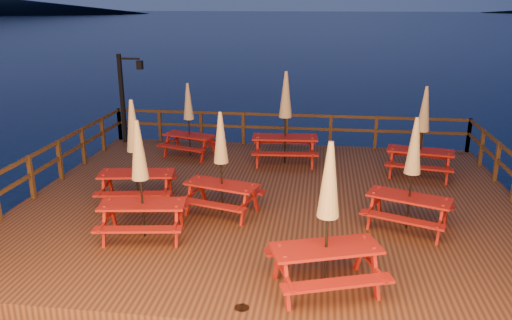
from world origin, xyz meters
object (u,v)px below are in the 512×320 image
Objects in this scene: picnic_table_0 at (221,162)px; picnic_table_2 at (328,215)px; picnic_table_1 at (135,150)px; lamp_post at (126,90)px.

picnic_table_2 is (2.34, -2.89, 0.11)m from picnic_table_0.
picnic_table_1 is at bearing 125.45° from picnic_table_2.
picnic_table_2 is at bearing -35.33° from picnic_table_0.
lamp_post is 1.16× the size of picnic_table_2.
picnic_table_2 is at bearing -51.46° from lamp_post.
picnic_table_1 reaches higher than picnic_table_0.
lamp_post is 5.63m from picnic_table_1.
lamp_post is at bearing 143.90° from picnic_table_0.
picnic_table_0 is at bearing 110.38° from picnic_table_2.
lamp_post is at bearing 109.88° from picnic_table_2.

